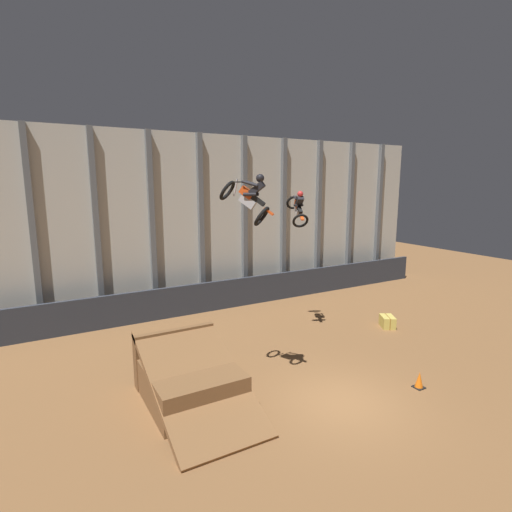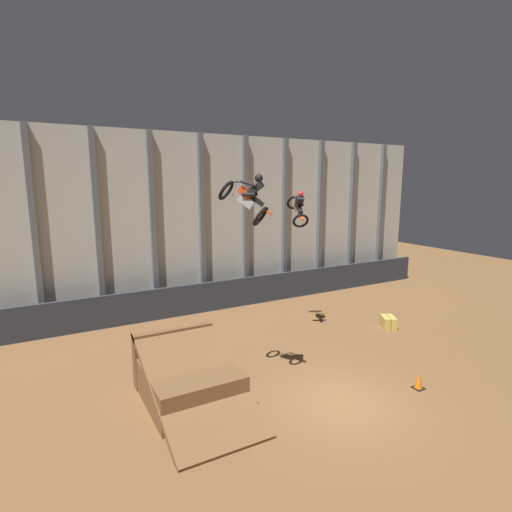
# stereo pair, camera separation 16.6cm
# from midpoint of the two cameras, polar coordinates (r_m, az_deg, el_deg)

# --- Properties ---
(ground_plane) EXTENTS (60.00, 60.00, 0.00)m
(ground_plane) POSITION_cam_midpoint_polar(r_m,az_deg,el_deg) (14.11, 12.47, -19.82)
(ground_plane) COLOR brown
(arena_back_wall) EXTENTS (32.00, 0.40, 9.72)m
(arena_back_wall) POSITION_cam_midpoint_polar(r_m,az_deg,el_deg) (22.84, -7.65, 4.85)
(arena_back_wall) COLOR beige
(arena_back_wall) RESTS_ON ground_plane
(lower_barrier) EXTENTS (31.36, 0.20, 1.65)m
(lower_barrier) POSITION_cam_midpoint_polar(r_m,az_deg,el_deg) (22.42, -6.18, -5.75)
(lower_barrier) COLOR #2D333D
(lower_barrier) RESTS_ON ground_plane
(dirt_ramp) EXTENTS (2.84, 5.00, 2.16)m
(dirt_ramp) POSITION_cam_midpoint_polar(r_m,az_deg,el_deg) (14.00, -9.49, -16.59)
(dirt_ramp) COLOR brown
(dirt_ramp) RESTS_ON ground_plane
(rider_bike_left_air) EXTENTS (1.67, 1.71, 1.69)m
(rider_bike_left_air) POSITION_cam_midpoint_polar(r_m,az_deg,el_deg) (12.73, -0.86, 8.34)
(rider_bike_left_air) COLOR black
(rider_bike_right_air) EXTENTS (1.26, 1.86, 1.70)m
(rider_bike_right_air) POSITION_cam_midpoint_polar(r_m,az_deg,el_deg) (18.23, 6.31, 6.89)
(rider_bike_right_air) COLOR black
(traffic_cone_near_ramp) EXTENTS (0.36, 0.36, 0.58)m
(traffic_cone_near_ramp) POSITION_cam_midpoint_polar(r_m,az_deg,el_deg) (15.59, 22.52, -16.16)
(traffic_cone_near_ramp) COLOR black
(traffic_cone_near_ramp) RESTS_ON ground_plane
(hay_bale_trackside) EXTENTS (0.98, 1.08, 0.57)m
(hay_bale_trackside) POSITION_cam_midpoint_polar(r_m,az_deg,el_deg) (21.01, 18.58, -8.93)
(hay_bale_trackside) COLOR #CCB751
(hay_bale_trackside) RESTS_ON ground_plane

